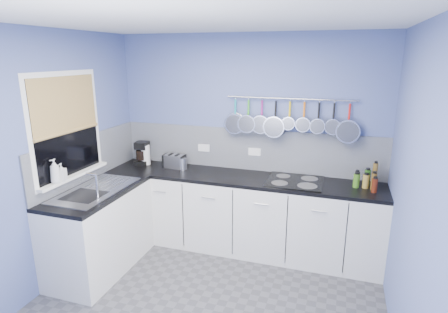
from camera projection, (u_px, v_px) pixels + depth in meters
The scene contains 44 objects.
floor at pixel (204, 309), 3.38m from camera, with size 3.20×3.00×0.02m, color #47474C.
ceiling at pixel (199, 18), 2.71m from camera, with size 3.20×3.00×0.02m, color white.
wall_back at pixel (247, 141), 4.43m from camera, with size 3.20×0.02×2.50m, color #515F9A.
wall_front at pixel (81, 284), 1.66m from camera, with size 3.20×0.02×2.50m, color #515F9A.
wall_left at pixel (45, 163), 3.52m from camera, with size 0.02×3.00×2.50m, color #515F9A.
wall_right at pixel (417, 203), 2.56m from camera, with size 0.02×3.00×2.50m, color #515F9A.
backsplash_back at pixel (247, 149), 4.43m from camera, with size 3.20×0.02×0.50m, color gray.
backsplash_left at pixel (89, 157), 4.09m from camera, with size 0.02×1.80×0.50m, color gray.
cabinet_run_back at pixel (240, 214), 4.36m from camera, with size 3.20×0.60×0.86m, color silver.
worktop_back at pixel (240, 178), 4.24m from camera, with size 3.20×0.60×0.04m, color black.
cabinet_run_left at pixel (100, 231), 3.92m from camera, with size 0.60×1.20×0.86m, color silver.
worktop_left at pixel (96, 192), 3.80m from camera, with size 0.60×1.20×0.04m, color black.
window_frame at pixel (67, 127), 3.71m from camera, with size 0.01×1.00×1.10m, color white.
window_glass at pixel (67, 127), 3.70m from camera, with size 0.01×0.90×1.00m, color black.
bamboo_blind at pixel (65, 105), 3.64m from camera, with size 0.01×0.90×0.55m, color #B48A49.
window_sill at pixel (74, 175), 3.83m from camera, with size 0.10×0.98×0.03m, color white.
sink_unit at pixel (96, 190), 3.80m from camera, with size 0.50×0.95×0.01m, color silver.
mixer_tap at pixel (97, 186), 3.55m from camera, with size 0.12×0.08×0.26m, color silver, non-canonical shape.
socket_left at pixel (204, 148), 4.59m from camera, with size 0.15×0.01×0.09m, color white.
socket_right at pixel (255, 152), 4.40m from camera, with size 0.15×0.01×0.09m, color white.
pot_rail at pixel (290, 99), 4.08m from camera, with size 0.02×0.02×1.45m, color silver.
soap_bottle_a at pixel (55, 171), 3.54m from camera, with size 0.09×0.09×0.24m, color white.
soap_bottle_b at pixel (61, 172), 3.62m from camera, with size 0.08×0.08×0.17m, color white.
paper_towel at pixel (146, 155), 4.67m from camera, with size 0.11×0.11×0.25m, color white.
coffee_maker at pixel (142, 153), 4.67m from camera, with size 0.16×0.18×0.29m, color black, non-canonical shape.
toaster at pixel (174, 161), 4.55m from camera, with size 0.25×0.14×0.16m, color silver.
canister at pixel (183, 164), 4.48m from camera, with size 0.10×0.10×0.14m, color silver.
hob at pixel (295, 181), 4.05m from camera, with size 0.61×0.54×0.01m, color black.
pan_0 at pixel (235, 115), 4.32m from camera, with size 0.24×0.07×0.43m, color silver, non-canonical shape.
pan_1 at pixel (248, 115), 4.27m from camera, with size 0.21×0.11×0.40m, color silver, non-canonical shape.
pan_2 at pixel (262, 116), 4.22m from camera, with size 0.21×0.10×0.40m, color silver, non-canonical shape.
pan_3 at pixel (275, 118), 4.18m from camera, with size 0.25×0.12×0.44m, color silver, non-canonical shape.
pan_4 at pixel (289, 114), 4.12m from camera, with size 0.15×0.11×0.34m, color silver, non-canonical shape.
pan_5 at pixel (304, 116), 4.07m from camera, with size 0.17×0.09×0.36m, color silver, non-canonical shape.
pan_6 at pixel (318, 116), 4.03m from camera, with size 0.17×0.13×0.36m, color silver, non-canonical shape.
pan_7 at pixel (334, 117), 3.98m from camera, with size 0.17×0.11×0.36m, color silver, non-canonical shape.
pan_8 at pixel (349, 122), 3.94m from camera, with size 0.26×0.11×0.45m, color silver, non-canonical shape.
condiment_0 at pixel (375, 175), 3.88m from camera, with size 0.05×0.05×0.25m, color brown.
condiment_1 at pixel (367, 178), 3.90m from camera, with size 0.06×0.06×0.18m, color #265919.
condiment_2 at pixel (357, 178), 3.94m from camera, with size 0.05×0.05×0.14m, color black.
condiment_3 at pixel (374, 181), 3.79m from camera, with size 0.06×0.06×0.18m, color brown.
condiment_4 at pixel (366, 181), 3.84m from camera, with size 0.07×0.07×0.14m, color olive.
condiment_5 at pixel (356, 181), 3.86m from camera, with size 0.07×0.07×0.15m, color #3F721E.
condiment_6 at pixel (375, 186), 3.72m from camera, with size 0.06×0.06×0.15m, color #4C190C.
Camera 1 is at (1.06, -2.68, 2.25)m, focal length 29.46 mm.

